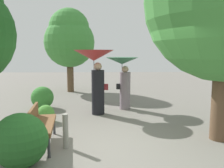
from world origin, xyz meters
The scene contains 9 objects.
ground_plane centered at (0.00, 0.00, 0.00)m, with size 40.00×40.00×0.00m, color slate.
person_left centered at (-0.57, 2.86, 1.59)m, with size 1.32×1.32×2.14m.
person_right centered at (0.41, 3.55, 1.36)m, with size 1.18×1.18×1.89m.
park_bench centered at (-1.71, 0.27, 0.51)m, with size 0.69×1.55×0.83m.
tree_near_left centered at (-2.07, 7.46, 2.82)m, with size 2.60×2.60×4.34m.
bush_path_left centered at (-1.78, -0.70, 0.49)m, with size 0.98×0.98×0.98m, color #235B23.
bush_path_right centered at (-2.56, 3.71, 0.41)m, with size 0.82×0.82×0.82m, color #387F33.
bush_behind_bench centered at (-2.02, 2.00, 0.26)m, with size 0.52×0.52×0.52m, color #4C9338.
path_marker_post centered at (-1.11, 0.08, 0.38)m, with size 0.12×0.12×0.76m, color gray.
Camera 1 is at (-0.28, -4.65, 2.04)m, focal length 36.56 mm.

